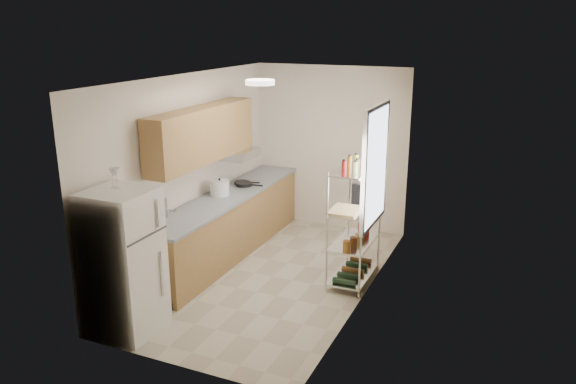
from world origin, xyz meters
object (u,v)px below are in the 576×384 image
(rice_cooker, at_px, (220,188))
(cutting_board, at_px, (345,210))
(refrigerator, at_px, (124,262))
(frying_pan_large, at_px, (242,183))
(espresso_machine, at_px, (360,190))

(rice_cooker, relative_size, cutting_board, 0.60)
(refrigerator, height_order, frying_pan_large, refrigerator)
(rice_cooker, relative_size, frying_pan_large, 1.15)
(refrigerator, bearing_deg, frying_pan_large, 92.22)
(cutting_board, distance_m, espresso_machine, 0.56)
(refrigerator, height_order, espresso_machine, refrigerator)
(frying_pan_large, bearing_deg, cutting_board, -45.18)
(rice_cooker, bearing_deg, cutting_board, -8.63)
(rice_cooker, distance_m, frying_pan_large, 0.63)
(cutting_board, xyz_separation_m, espresso_machine, (0.02, 0.54, 0.11))
(refrigerator, distance_m, rice_cooker, 2.23)
(frying_pan_large, distance_m, espresso_machine, 1.99)
(frying_pan_large, relative_size, cutting_board, 0.52)
(rice_cooker, xyz_separation_m, cutting_board, (1.93, -0.29, 0.02))
(cutting_board, bearing_deg, frying_pan_large, 154.41)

